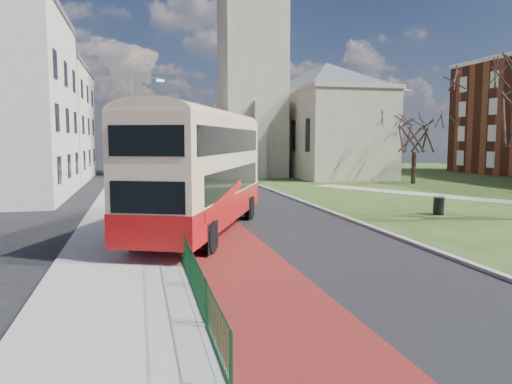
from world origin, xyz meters
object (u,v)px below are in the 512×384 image
object	(u,v)px
streetlamp	(136,131)
winter_tree_far	(415,127)
litter_bin	(439,205)
bus	(202,165)

from	to	relation	value
streetlamp	winter_tree_far	xyz separation A→B (m)	(24.72, 7.70, 0.63)
winter_tree_far	litter_bin	size ratio (longest dim) A/B	7.60
streetlamp	winter_tree_far	distance (m)	25.90
litter_bin	streetlamp	bearing A→B (deg)	148.53
winter_tree_far	litter_bin	bearing A→B (deg)	-117.02
streetlamp	bus	xyz separation A→B (m)	(2.76, -11.93, -1.63)
streetlamp	litter_bin	xyz separation A→B (m)	(15.85, -9.70, -4.06)
litter_bin	winter_tree_far	bearing A→B (deg)	62.98
streetlamp	bus	bearing A→B (deg)	-76.99
winter_tree_far	litter_bin	distance (m)	20.08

